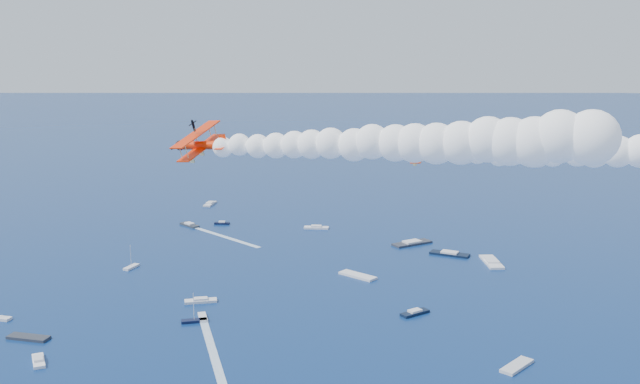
% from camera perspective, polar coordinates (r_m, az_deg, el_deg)
% --- Properties ---
extents(biplane_lead, '(7.74, 8.87, 6.29)m').
position_cam_1_polar(biplane_lead, '(109.82, 7.97, 2.97)').
color(biplane_lead, '#E73504').
extents(biplane_trail, '(9.93, 11.53, 8.46)m').
position_cam_1_polar(biplane_trail, '(96.90, -9.05, 3.58)').
color(biplane_trail, '#FF2D05').
extents(smoke_trail_lead, '(50.48, 16.01, 9.42)m').
position_cam_1_polar(smoke_trail_lead, '(105.60, 21.22, 2.97)').
color(smoke_trail_lead, white).
extents(smoke_trail_trail, '(50.71, 20.34, 9.42)m').
position_cam_1_polar(smoke_trail_trail, '(84.63, 4.92, 3.80)').
color(smoke_trail_trail, white).
extents(spectator_boats, '(221.10, 179.80, 0.70)m').
position_cam_1_polar(spectator_boats, '(218.08, 4.27, -7.23)').
color(spectator_boats, '#2B313A').
rests_on(spectator_boats, ground).
extents(boat_wakes, '(199.32, 120.55, 0.04)m').
position_cam_1_polar(boat_wakes, '(202.60, 11.25, -9.03)').
color(boat_wakes, white).
rests_on(boat_wakes, ground).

